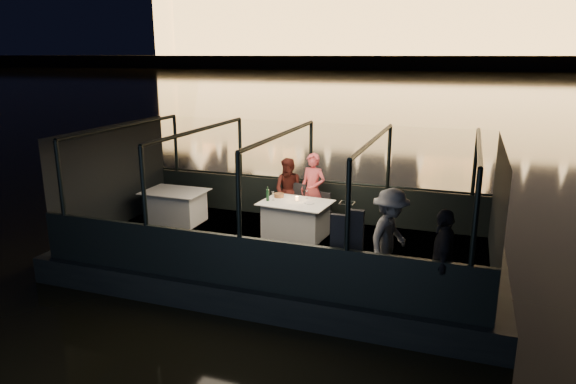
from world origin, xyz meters
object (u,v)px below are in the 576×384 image
(passenger_stripe, at_px, (390,238))
(chair_port_left, at_px, (296,207))
(wine_bottle, at_px, (268,194))
(dining_table_aft, at_px, (176,206))
(dining_table_central, at_px, (296,219))
(chair_port_right, at_px, (321,210))
(coat_stand, at_px, (346,242))
(passenger_dark, at_px, (443,256))
(person_man_maroon, at_px, (289,191))
(person_woman_coral, at_px, (313,194))

(passenger_stripe, bearing_deg, chair_port_left, 60.75)
(chair_port_left, bearing_deg, wine_bottle, -99.80)
(passenger_stripe, bearing_deg, dining_table_aft, 86.40)
(chair_port_left, bearing_deg, passenger_stripe, -28.58)
(dining_table_aft, relative_size, passenger_stripe, 0.83)
(dining_table_central, xyz_separation_m, chair_port_right, (0.38, 0.64, 0.06))
(dining_table_central, relative_size, passenger_stripe, 0.85)
(coat_stand, relative_size, wine_bottle, 5.14)
(chair_port_right, xyz_separation_m, passenger_stripe, (1.87, -2.42, 0.40))
(passenger_dark, bearing_deg, coat_stand, -89.67)
(dining_table_aft, bearing_deg, person_man_maroon, 17.98)
(chair_port_left, relative_size, wine_bottle, 3.05)
(coat_stand, xyz_separation_m, wine_bottle, (-2.23, 2.24, 0.02))
(dining_table_central, xyz_separation_m, wine_bottle, (-0.60, -0.10, 0.53))
(chair_port_left, relative_size, person_woman_coral, 0.56)
(dining_table_central, height_order, person_woman_coral, person_woman_coral)
(dining_table_aft, height_order, chair_port_right, chair_port_right)
(person_woman_coral, height_order, passenger_stripe, passenger_stripe)
(dining_table_central, distance_m, chair_port_right, 0.75)
(passenger_dark, xyz_separation_m, wine_bottle, (-3.72, 2.20, 0.06))
(chair_port_right, bearing_deg, coat_stand, -55.12)
(coat_stand, distance_m, passenger_stripe, 0.83)
(person_woman_coral, relative_size, passenger_stripe, 0.99)
(passenger_dark, bearing_deg, dining_table_central, -127.59)
(chair_port_right, distance_m, wine_bottle, 1.31)
(chair_port_right, xyz_separation_m, wine_bottle, (-0.98, -0.74, 0.47))
(person_woman_coral, bearing_deg, person_man_maroon, -168.84)
(person_woman_coral, distance_m, wine_bottle, 1.18)
(dining_table_central, xyz_separation_m, person_man_maroon, (-0.44, 0.84, 0.36))
(coat_stand, distance_m, wine_bottle, 3.16)
(chair_port_right, bearing_deg, dining_table_aft, -157.33)
(dining_table_central, bearing_deg, chair_port_left, 108.71)
(dining_table_aft, relative_size, wine_bottle, 4.57)
(chair_port_right, relative_size, person_woman_coral, 0.48)
(passenger_dark, bearing_deg, person_woman_coral, -137.43)
(dining_table_central, distance_m, chair_port_left, 0.71)
(person_woman_coral, relative_size, passenger_dark, 1.05)
(dining_table_aft, relative_size, passenger_dark, 0.89)
(coat_stand, bearing_deg, chair_port_left, 121.63)
(dining_table_central, height_order, dining_table_aft, dining_table_central)
(chair_port_left, distance_m, coat_stand, 3.56)
(person_woman_coral, xyz_separation_m, passenger_stripe, (2.12, -2.61, 0.10))
(passenger_stripe, bearing_deg, coat_stand, 147.29)
(dining_table_central, xyz_separation_m, passenger_dark, (3.12, -2.30, 0.47))
(passenger_dark, bearing_deg, chair_port_right, -138.18)
(person_woman_coral, distance_m, passenger_stripe, 3.36)
(coat_stand, distance_m, passenger_dark, 1.50)
(dining_table_aft, xyz_separation_m, chair_port_right, (3.34, 0.62, 0.06))
(passenger_stripe, distance_m, passenger_dark, 1.01)
(person_man_maroon, distance_m, passenger_stripe, 3.75)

